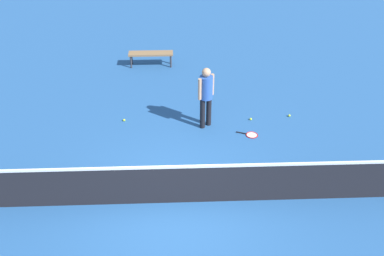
% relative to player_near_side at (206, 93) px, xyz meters
% --- Properties ---
extents(ground_plane, '(40.00, 40.00, 0.00)m').
position_rel_player_near_side_xyz_m(ground_plane, '(0.85, 3.04, -1.01)').
color(ground_plane, '#265693').
extents(court_net, '(10.09, 0.09, 1.07)m').
position_rel_player_near_side_xyz_m(court_net, '(0.85, 3.04, -0.51)').
color(court_net, '#4C4C51').
rests_on(court_net, ground_plane).
extents(player_near_side, '(0.48, 0.48, 1.70)m').
position_rel_player_near_side_xyz_m(player_near_side, '(0.00, 0.00, 0.00)').
color(player_near_side, black).
rests_on(player_near_side, ground_plane).
extents(tennis_racket_near_player, '(0.60, 0.41, 0.03)m').
position_rel_player_near_side_xyz_m(tennis_racket_near_player, '(-1.16, 0.51, -1.00)').
color(tennis_racket_near_player, red).
rests_on(tennis_racket_near_player, ground_plane).
extents(tennis_ball_near_player, '(0.07, 0.07, 0.07)m').
position_rel_player_near_side_xyz_m(tennis_ball_near_player, '(2.21, -0.33, -0.98)').
color(tennis_ball_near_player, '#C6E033').
rests_on(tennis_ball_near_player, ground_plane).
extents(tennis_ball_by_net, '(0.07, 0.07, 0.07)m').
position_rel_player_near_side_xyz_m(tennis_ball_by_net, '(1.74, 1.97, -0.98)').
color(tennis_ball_by_net, '#C6E033').
rests_on(tennis_ball_by_net, ground_plane).
extents(tennis_ball_midcourt, '(0.07, 0.07, 0.07)m').
position_rel_player_near_side_xyz_m(tennis_ball_midcourt, '(-1.27, -0.25, -0.98)').
color(tennis_ball_midcourt, '#C6E033').
rests_on(tennis_ball_midcourt, ground_plane).
extents(tennis_ball_baseline, '(0.07, 0.07, 0.07)m').
position_rel_player_near_side_xyz_m(tennis_ball_baseline, '(-2.37, -0.39, -0.98)').
color(tennis_ball_baseline, '#C6E033').
rests_on(tennis_ball_baseline, ground_plane).
extents(courtside_bench, '(1.50, 0.41, 0.48)m').
position_rel_player_near_side_xyz_m(courtside_bench, '(1.60, -3.96, -0.59)').
color(courtside_bench, olive).
rests_on(courtside_bench, ground_plane).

